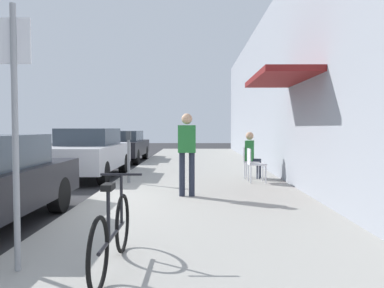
% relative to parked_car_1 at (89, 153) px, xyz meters
% --- Properties ---
extents(ground_plane, '(60.00, 60.00, 0.00)m').
position_rel_parked_car_1_xyz_m(ground_plane, '(1.10, -4.29, -0.77)').
color(ground_plane, '#2D2D30').
extents(sidewalk_slab, '(4.50, 32.00, 0.12)m').
position_rel_parked_car_1_xyz_m(sidewalk_slab, '(3.35, -2.29, -0.71)').
color(sidewalk_slab, '#9E9B93').
rests_on(sidewalk_slab, ground_plane).
extents(building_facade, '(1.40, 32.00, 5.41)m').
position_rel_parked_car_1_xyz_m(building_facade, '(5.75, -2.30, 1.93)').
color(building_facade, '#999EA8').
rests_on(building_facade, ground_plane).
extents(parked_car_1, '(1.80, 4.40, 1.51)m').
position_rel_parked_car_1_xyz_m(parked_car_1, '(0.00, 0.00, 0.00)').
color(parked_car_1, '#B7B7BC').
rests_on(parked_car_1, ground_plane).
extents(parked_car_2, '(1.80, 4.40, 1.39)m').
position_rel_parked_car_1_xyz_m(parked_car_2, '(-0.00, 5.44, -0.05)').
color(parked_car_2, black).
rests_on(parked_car_2, ground_plane).
extents(parking_meter, '(0.12, 0.10, 1.32)m').
position_rel_parked_car_1_xyz_m(parking_meter, '(1.55, -1.84, 0.11)').
color(parking_meter, slate).
rests_on(parking_meter, sidewalk_slab).
extents(street_sign, '(0.32, 0.06, 2.60)m').
position_rel_parked_car_1_xyz_m(street_sign, '(1.50, -7.69, 0.87)').
color(street_sign, gray).
rests_on(street_sign, sidewalk_slab).
extents(bicycle_0, '(0.46, 1.71, 0.90)m').
position_rel_parked_car_1_xyz_m(bicycle_0, '(2.43, -7.65, -0.29)').
color(bicycle_0, black).
rests_on(bicycle_0, sidewalk_slab).
extents(cafe_chair_0, '(0.45, 0.45, 0.87)m').
position_rel_parked_car_1_xyz_m(cafe_chair_0, '(4.76, -1.66, -0.15)').
color(cafe_chair_0, silver).
rests_on(cafe_chair_0, sidewalk_slab).
extents(cafe_chair_1, '(0.54, 0.54, 0.87)m').
position_rel_parked_car_1_xyz_m(cafe_chair_1, '(4.76, -0.85, -0.15)').
color(cafe_chair_1, silver).
rests_on(cafe_chair_1, sidewalk_slab).
extents(seated_patron_1, '(0.49, 0.44, 1.29)m').
position_rel_parked_car_1_xyz_m(seated_patron_1, '(4.82, -0.87, 0.04)').
color(seated_patron_1, '#232838').
rests_on(seated_patron_1, sidewalk_slab).
extents(pedestrian_standing, '(0.36, 0.22, 1.70)m').
position_rel_parked_car_1_xyz_m(pedestrian_standing, '(3.07, -3.66, 0.35)').
color(pedestrian_standing, '#232838').
rests_on(pedestrian_standing, sidewalk_slab).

